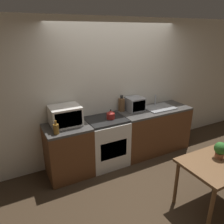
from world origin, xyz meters
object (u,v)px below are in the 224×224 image
(stove_range, at_px, (106,142))
(toaster_oven, at_px, (135,104))
(kettle, at_px, (111,115))
(microwave, at_px, (65,116))
(bottle, at_px, (56,129))
(dining_table, at_px, (218,168))

(stove_range, xyz_separation_m, toaster_oven, (0.70, 0.14, 0.58))
(kettle, xyz_separation_m, microwave, (-0.78, 0.11, 0.08))
(microwave, bearing_deg, bottle, -130.46)
(stove_range, xyz_separation_m, dining_table, (0.86, -1.68, 0.19))
(kettle, height_order, dining_table, kettle)
(microwave, height_order, bottle, microwave)
(stove_range, relative_size, microwave, 1.82)
(kettle, relative_size, dining_table, 0.18)
(bottle, bearing_deg, toaster_oven, 11.05)
(stove_range, distance_m, kettle, 0.53)
(stove_range, distance_m, bottle, 1.08)
(toaster_oven, bearing_deg, bottle, -168.95)
(stove_range, bearing_deg, microwave, 172.76)
(kettle, xyz_separation_m, bottle, (-1.01, -0.15, 0.01))
(bottle, distance_m, toaster_oven, 1.65)
(bottle, height_order, dining_table, bottle)
(microwave, bearing_deg, kettle, -8.25)
(kettle, height_order, bottle, bottle)
(stove_range, bearing_deg, bottle, -169.03)
(stove_range, relative_size, bottle, 4.25)
(bottle, relative_size, dining_table, 0.21)
(dining_table, bearing_deg, toaster_oven, 95.01)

